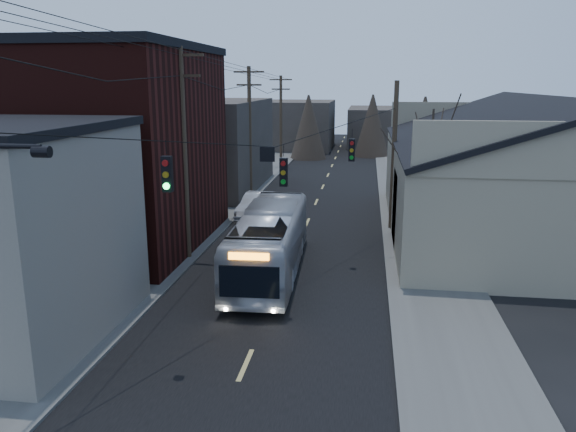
# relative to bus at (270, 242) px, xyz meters

# --- Properties ---
(road_surface) EXTENTS (9.00, 110.00, 0.02)m
(road_surface) POSITION_rel_bus_xyz_m (0.69, 13.62, -1.48)
(road_surface) COLOR black
(road_surface) RESTS_ON ground
(sidewalk_left) EXTENTS (4.00, 110.00, 0.12)m
(sidewalk_left) POSITION_rel_bus_xyz_m (-5.81, 13.62, -1.43)
(sidewalk_left) COLOR #474744
(sidewalk_left) RESTS_ON ground
(sidewalk_right) EXTENTS (4.00, 110.00, 0.12)m
(sidewalk_right) POSITION_rel_bus_xyz_m (7.19, 13.62, -1.43)
(sidewalk_right) COLOR #474744
(sidewalk_right) RESTS_ON ground
(building_brick) EXTENTS (10.00, 12.00, 10.00)m
(building_brick) POSITION_rel_bus_xyz_m (-9.31, 3.62, 3.51)
(building_brick) COLOR black
(building_brick) RESTS_ON ground
(building_left_far) EXTENTS (9.00, 14.00, 7.00)m
(building_left_far) POSITION_rel_bus_xyz_m (-8.81, 19.62, 2.01)
(building_left_far) COLOR #37312C
(building_left_far) RESTS_ON ground
(warehouse) EXTENTS (16.16, 20.60, 7.73)m
(warehouse) POSITION_rel_bus_xyz_m (13.69, 8.62, 1.20)
(warehouse) COLOR gray
(warehouse) RESTS_ON ground
(building_far_left) EXTENTS (10.00, 12.00, 6.00)m
(building_far_left) POSITION_rel_bus_xyz_m (-5.31, 48.62, 1.51)
(building_far_left) COLOR #37312C
(building_far_left) RESTS_ON ground
(building_far_right) EXTENTS (12.00, 14.00, 5.00)m
(building_far_right) POSITION_rel_bus_xyz_m (7.69, 53.62, 1.01)
(building_far_right) COLOR #37312C
(building_far_right) RESTS_ON ground
(bare_tree) EXTENTS (0.40, 0.40, 7.20)m
(bare_tree) POSITION_rel_bus_xyz_m (7.19, 3.62, 2.11)
(bare_tree) COLOR black
(bare_tree) RESTS_ON ground
(utility_lines) EXTENTS (11.24, 45.28, 10.50)m
(utility_lines) POSITION_rel_bus_xyz_m (-2.42, 7.76, 3.46)
(utility_lines) COLOR #382B1E
(utility_lines) RESTS_ON ground
(bus) EXTENTS (2.87, 10.79, 2.98)m
(bus) POSITION_rel_bus_xyz_m (0.00, 0.00, 0.00)
(bus) COLOR #A5A9B1
(bus) RESTS_ON ground
(parked_car) EXTENTS (2.09, 4.86, 1.56)m
(parked_car) POSITION_rel_bus_xyz_m (-2.59, 10.50, -0.71)
(parked_car) COLOR #B1B4B9
(parked_car) RESTS_ON ground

